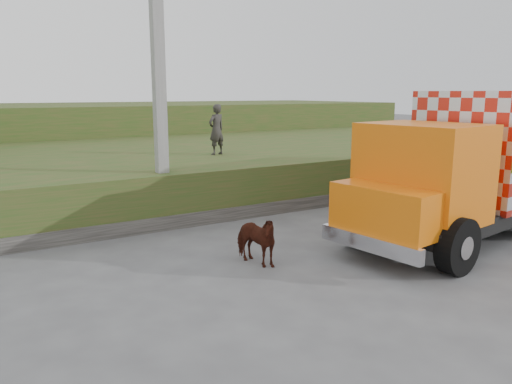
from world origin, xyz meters
TOP-DOWN VIEW (x-y plane):
  - ground at (0.00, 0.00)m, footprint 120.00×120.00m
  - embankment at (0.00, 10.00)m, footprint 40.00×12.00m
  - embankment_far at (0.00, 22.00)m, footprint 40.00×12.00m
  - retaining_strip at (-2.00, 4.20)m, footprint 16.00×0.50m
  - utility_pole at (-1.00, 4.60)m, footprint 1.20×0.30m
  - cargo_truck at (5.88, -0.51)m, footprint 8.61×3.87m
  - cow at (-0.52, 0.44)m, footprint 0.90×1.43m
  - pedestrian at (2.13, 7.44)m, footprint 0.74×0.58m

SIDE VIEW (x-z plane):
  - ground at x=0.00m, z-range 0.00..0.00m
  - retaining_strip at x=-2.00m, z-range 0.00..0.40m
  - cow at x=-0.52m, z-range 0.00..1.12m
  - embankment at x=0.00m, z-range 0.00..1.50m
  - embankment_far at x=0.00m, z-range 0.00..3.00m
  - cargo_truck at x=5.88m, z-range 0.06..3.77m
  - pedestrian at x=2.13m, z-range 1.50..3.28m
  - utility_pole at x=-1.00m, z-range 0.08..8.07m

